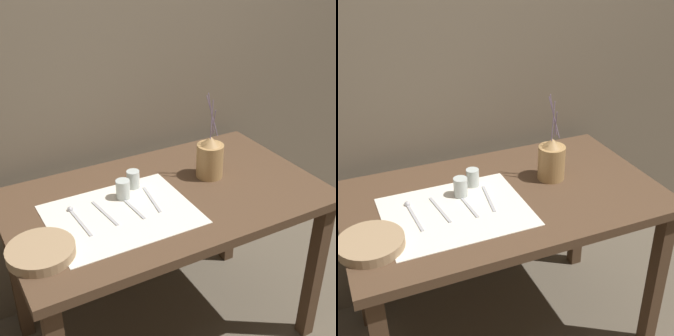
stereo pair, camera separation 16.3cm
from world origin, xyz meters
TOP-DOWN VIEW (x-y plane):
  - ground_plane at (0.00, 0.00)m, footprint 12.00×12.00m
  - stone_wall_back at (0.00, 0.50)m, footprint 7.00×0.06m
  - wooden_table at (0.00, 0.00)m, footprint 1.30×0.78m
  - linen_cloth at (-0.22, -0.05)m, footprint 0.55×0.43m
  - pitcher_with_flowers at (0.25, 0.04)m, footprint 0.12×0.12m
  - wooden_bowl at (-0.56, -0.15)m, footprint 0.23×0.23m
  - glass_tumbler_near at (-0.16, 0.06)m, footprint 0.06×0.06m
  - glass_tumbler_far at (-0.09, 0.11)m, footprint 0.05×0.05m
  - spoon_inner at (-0.38, 0.03)m, footprint 0.03×0.21m
  - fork_outer at (-0.27, -0.02)m, footprint 0.04×0.20m
  - fork_inner at (-0.16, -0.02)m, footprint 0.03×0.20m
  - knife_center at (-0.07, -0.01)m, footprint 0.04×0.20m

SIDE VIEW (x-z plane):
  - ground_plane at x=0.00m, z-range 0.00..0.00m
  - wooden_table at x=0.00m, z-range 0.29..1.07m
  - linen_cloth at x=-0.22m, z-range 0.78..0.79m
  - fork_outer at x=-0.27m, z-range 0.79..0.79m
  - fork_inner at x=-0.16m, z-range 0.79..0.79m
  - knife_center at x=-0.07m, z-range 0.79..0.79m
  - spoon_inner at x=-0.38m, z-range 0.78..0.80m
  - wooden_bowl at x=-0.56m, z-range 0.78..0.82m
  - glass_tumbler_far at x=-0.09m, z-range 0.79..0.86m
  - glass_tumbler_near at x=-0.16m, z-range 0.79..0.87m
  - pitcher_with_flowers at x=0.25m, z-range 0.68..1.06m
  - stone_wall_back at x=0.00m, z-range 0.00..2.40m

